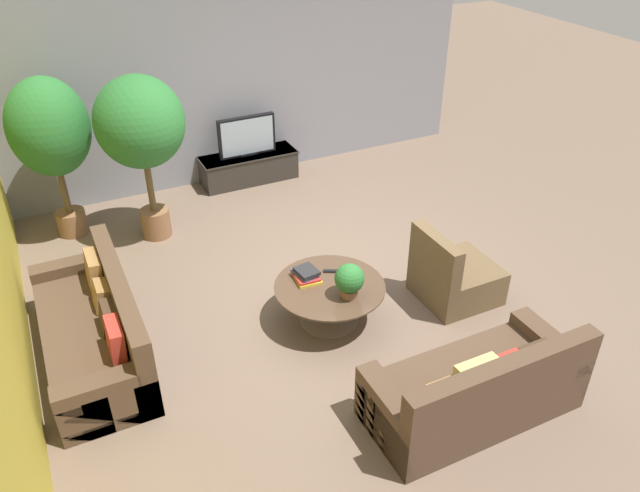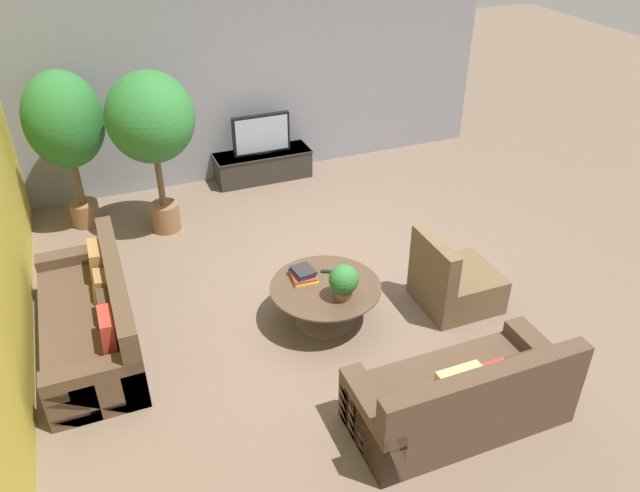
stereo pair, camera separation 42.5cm
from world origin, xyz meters
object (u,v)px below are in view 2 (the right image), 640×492
(coffee_table, at_px, (325,296))
(potted_palm_tall, at_px, (65,124))
(armchair_wicker, at_px, (453,283))
(television, at_px, (261,134))
(media_console, at_px, (263,165))
(couch_near_entry, at_px, (461,397))
(potted_plant_tabletop, at_px, (344,281))
(couch_by_wall, at_px, (93,321))
(potted_palm_corner, at_px, (151,122))

(coffee_table, distance_m, potted_palm_tall, 3.90)
(armchair_wicker, bearing_deg, television, 14.70)
(media_console, xyz_separation_m, couch_near_entry, (0.13, -5.19, 0.07))
(media_console, bearing_deg, potted_plant_tabletop, -94.85)
(potted_palm_tall, bearing_deg, couch_by_wall, -92.01)
(television, xyz_separation_m, potted_palm_corner, (-1.62, -0.96, 0.77))
(coffee_table, xyz_separation_m, potted_plant_tabletop, (0.09, -0.24, 0.33))
(television, bearing_deg, potted_plant_tabletop, -94.85)
(couch_by_wall, bearing_deg, couch_near_entry, 51.63)
(couch_by_wall, bearing_deg, media_console, 137.98)
(potted_palm_corner, bearing_deg, media_console, 30.68)
(potted_palm_tall, height_order, potted_plant_tabletop, potted_palm_tall)
(media_console, relative_size, coffee_table, 1.25)
(potted_palm_corner, bearing_deg, potted_plant_tabletop, -64.54)
(couch_near_entry, relative_size, potted_palm_corner, 0.89)
(media_console, relative_size, couch_near_entry, 0.77)
(coffee_table, height_order, couch_by_wall, couch_by_wall)
(television, height_order, coffee_table, television)
(coffee_table, bearing_deg, couch_near_entry, -72.44)
(television, distance_m, potted_plant_tabletop, 3.72)
(potted_palm_tall, bearing_deg, potted_palm_corner, -29.02)
(armchair_wicker, bearing_deg, couch_by_wall, 78.34)
(couch_by_wall, relative_size, armchair_wicker, 2.47)
(potted_palm_corner, bearing_deg, coffee_table, -64.21)
(couch_near_entry, height_order, armchair_wicker, armchair_wicker)
(television, distance_m, armchair_wicker, 3.87)
(armchair_wicker, xyz_separation_m, potted_palm_corner, (-2.60, 2.76, 1.20))
(coffee_table, bearing_deg, potted_palm_corner, 115.79)
(couch_near_entry, bearing_deg, potted_palm_tall, -60.27)
(armchair_wicker, bearing_deg, couch_near_entry, 150.13)
(media_console, distance_m, armchair_wicker, 3.85)
(armchair_wicker, distance_m, potted_palm_corner, 3.98)
(coffee_table, bearing_deg, couch_by_wall, 167.34)
(armchair_wicker, distance_m, potted_palm_tall, 4.97)
(television, distance_m, potted_palm_tall, 2.71)
(television, bearing_deg, potted_palm_tall, -170.58)
(coffee_table, height_order, potted_palm_corner, potted_palm_corner)
(couch_by_wall, bearing_deg, armchair_wicker, 78.34)
(potted_palm_corner, relative_size, potted_plant_tabletop, 5.76)
(television, relative_size, potted_plant_tabletop, 2.36)
(couch_near_entry, relative_size, potted_palm_tall, 0.91)
(couch_near_entry, height_order, potted_plant_tabletop, couch_near_entry)
(media_console, relative_size, potted_plant_tabletop, 3.97)
(armchair_wicker, bearing_deg, potted_palm_tall, 47.26)
(couch_near_entry, distance_m, potted_palm_tall, 5.59)
(coffee_table, distance_m, couch_by_wall, 2.32)
(television, xyz_separation_m, potted_plant_tabletop, (-0.31, -3.71, -0.07))
(television, bearing_deg, media_console, 90.00)
(television, relative_size, potted_palm_tall, 0.42)
(media_console, height_order, television, television)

